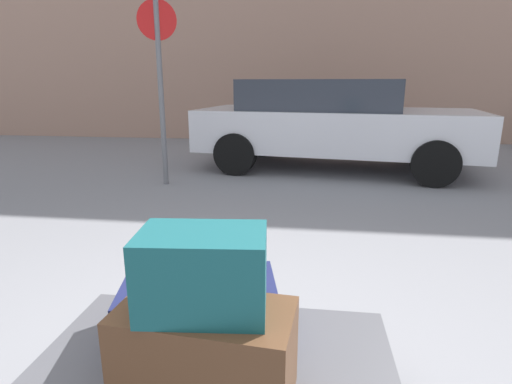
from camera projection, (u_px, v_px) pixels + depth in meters
luggage_cart at (216, 372)px, 1.62m from camera, size 1.38×0.82×0.34m
duffel_bag_brown_stacked_top at (206, 353)px, 1.37m from camera, size 0.60×0.35×0.33m
suitcase_navy_rear_right at (200, 309)px, 1.72m from camera, size 0.69×0.50×0.24m
duffel_bag_teal_topmost_pile at (203, 272)px, 1.29m from camera, size 0.42×0.29×0.27m
parked_car at (332, 122)px, 6.59m from camera, size 4.51×2.38×1.42m
bollard_kerb_near at (461, 144)px, 7.04m from camera, size 0.21×0.21×0.69m
no_parking_sign at (160, 74)px, 5.36m from camera, size 0.49×0.15×2.39m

